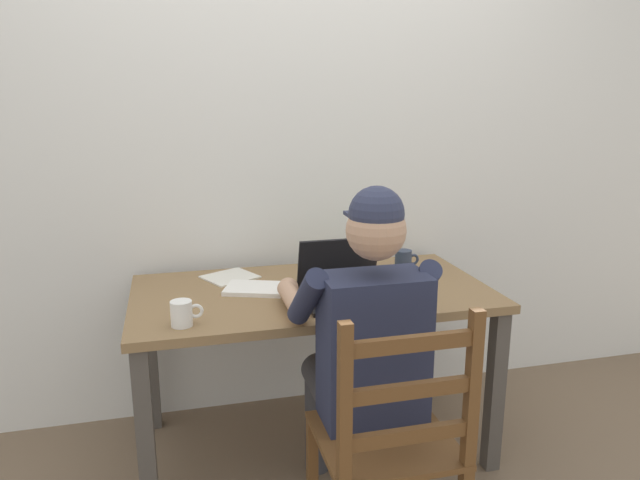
{
  "coord_description": "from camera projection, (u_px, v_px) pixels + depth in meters",
  "views": [
    {
      "loc": [
        -0.54,
        -2.24,
        1.51
      ],
      "look_at": [
        0.02,
        -0.05,
        0.95
      ],
      "focal_mm": 33.08,
      "sensor_mm": 36.0,
      "label": 1
    }
  ],
  "objects": [
    {
      "name": "wooden_chair",
      "position": [
        390.0,
        445.0,
        1.82
      ],
      "size": [
        0.42,
        0.42,
        0.93
      ],
      "color": "brown",
      "rests_on": "ground"
    },
    {
      "name": "book_stack_main",
      "position": [
        351.0,
        270.0,
        2.6
      ],
      "size": [
        0.2,
        0.16,
        0.06
      ],
      "color": "#38844C",
      "rests_on": "desk"
    },
    {
      "name": "seated_person",
      "position": [
        363.0,
        342.0,
        2.03
      ],
      "size": [
        0.5,
        0.6,
        1.24
      ],
      "color": "#232842",
      "rests_on": "ground"
    },
    {
      "name": "ground_plane",
      "position": [
        313.0,
        445.0,
        2.6
      ],
      "size": [
        8.0,
        8.0,
        0.0
      ],
      "primitive_type": "plane",
      "color": "brown"
    },
    {
      "name": "laptop",
      "position": [
        344.0,
        286.0,
        2.31
      ],
      "size": [
        0.33,
        0.3,
        0.23
      ],
      "color": "black",
      "rests_on": "desk"
    },
    {
      "name": "paper_pile_back_corner",
      "position": [
        230.0,
        277.0,
        2.58
      ],
      "size": [
        0.27,
        0.26,
        0.01
      ],
      "primitive_type": "cube",
      "rotation": [
        0.0,
        0.0,
        0.47
      ],
      "color": "silver",
      "rests_on": "desk"
    },
    {
      "name": "desk",
      "position": [
        312.0,
        310.0,
        2.45
      ],
      "size": [
        1.45,
        0.77,
        0.73
      ],
      "color": "olive",
      "rests_on": "ground"
    },
    {
      "name": "paper_pile_near_laptop",
      "position": [
        255.0,
        289.0,
        2.41
      ],
      "size": [
        0.28,
        0.24,
        0.02
      ],
      "primitive_type": "cube",
      "rotation": [
        0.0,
        0.0,
        -0.35
      ],
      "color": "white",
      "rests_on": "desk"
    },
    {
      "name": "coffee_mug_dark",
      "position": [
        404.0,
        261.0,
        2.65
      ],
      "size": [
        0.11,
        0.07,
        0.1
      ],
      "color": "#2D384C",
      "rests_on": "desk"
    },
    {
      "name": "computer_mouse",
      "position": [
        410.0,
        293.0,
        2.33
      ],
      "size": [
        0.06,
        0.1,
        0.03
      ],
      "primitive_type": "ellipsoid",
      "color": "black",
      "rests_on": "desk"
    },
    {
      "name": "back_wall",
      "position": [
        288.0,
        140.0,
        2.73
      ],
      "size": [
        6.0,
        0.04,
        2.6
      ],
      "color": "silver",
      "rests_on": "ground"
    },
    {
      "name": "coffee_mug_white",
      "position": [
        182.0,
        313.0,
        2.04
      ],
      "size": [
        0.11,
        0.07,
        0.09
      ],
      "color": "white",
      "rests_on": "desk"
    }
  ]
}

